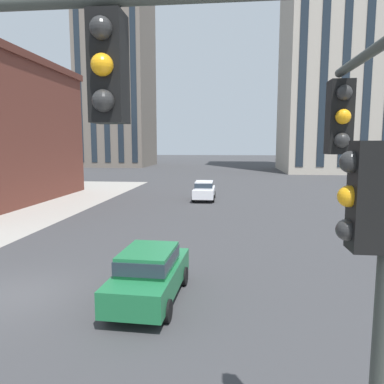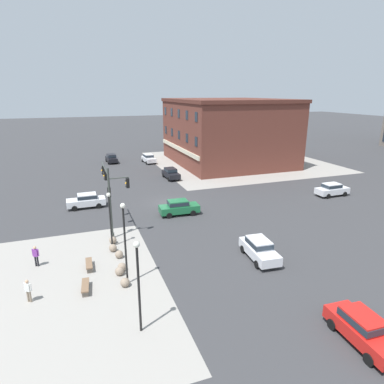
# 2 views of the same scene
# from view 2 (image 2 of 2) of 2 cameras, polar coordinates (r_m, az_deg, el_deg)

# --- Properties ---
(ground_plane) EXTENTS (320.00, 320.00, 0.00)m
(ground_plane) POSITION_cam_2_polar(r_m,az_deg,el_deg) (41.02, -4.28, -1.87)
(ground_plane) COLOR #38383A
(sidewalk_corner_slab) EXTENTS (20.00, 19.00, 0.02)m
(sidewalk_corner_slab) POSITION_cam_2_polar(r_m,az_deg,el_deg) (25.58, -27.48, -16.18)
(sidewalk_corner_slab) COLOR gray
(sidewalk_corner_slab) RESTS_ON ground
(sidewalk_far_corner) EXTENTS (32.00, 32.00, 0.02)m
(sidewalk_far_corner) POSITION_cam_2_polar(r_m,az_deg,el_deg) (66.25, 7.88, 5.26)
(sidewalk_far_corner) COLOR gray
(sidewalk_far_corner) RESTS_ON ground
(traffic_signal_main) EXTENTS (6.27, 2.09, 6.73)m
(traffic_signal_main) POSITION_cam_2_polar(r_m,az_deg,el_deg) (31.81, -13.97, 0.29)
(traffic_signal_main) COLOR #383D38
(traffic_signal_main) RESTS_ON ground
(bollard_sphere_curb_a) EXTENTS (0.66, 0.66, 0.66)m
(bollard_sphere_curb_a) POSITION_cam_2_polar(r_m,az_deg,el_deg) (30.94, -13.54, -8.11)
(bollard_sphere_curb_a) COLOR gray
(bollard_sphere_curb_a) RESTS_ON ground
(bollard_sphere_curb_b) EXTENTS (0.66, 0.66, 0.66)m
(bollard_sphere_curb_b) POSITION_cam_2_polar(r_m,az_deg,el_deg) (29.50, -13.54, -9.39)
(bollard_sphere_curb_b) COLOR gray
(bollard_sphere_curb_b) RESTS_ON ground
(bollard_sphere_curb_c) EXTENTS (0.66, 0.66, 0.66)m
(bollard_sphere_curb_c) POSITION_cam_2_polar(r_m,az_deg,el_deg) (28.31, -12.52, -10.49)
(bollard_sphere_curb_c) COLOR gray
(bollard_sphere_curb_c) RESTS_ON ground
(bollard_sphere_curb_d) EXTENTS (0.66, 0.66, 0.66)m
(bollard_sphere_curb_d) POSITION_cam_2_polar(r_m,az_deg,el_deg) (26.40, -12.05, -12.58)
(bollard_sphere_curb_d) COLOR gray
(bollard_sphere_curb_d) RESTS_ON ground
(bollard_sphere_curb_e) EXTENTS (0.66, 0.66, 0.66)m
(bollard_sphere_curb_e) POSITION_cam_2_polar(r_m,az_deg,el_deg) (25.90, -12.45, -13.24)
(bollard_sphere_curb_e) COLOR gray
(bollard_sphere_curb_e) RESTS_ON ground
(bollard_sphere_curb_f) EXTENTS (0.66, 0.66, 0.66)m
(bollard_sphere_curb_f) POSITION_cam_2_polar(r_m,az_deg,el_deg) (24.49, -11.54, -15.08)
(bollard_sphere_curb_f) COLOR gray
(bollard_sphere_curb_f) RESTS_ON ground
(bench_near_signal) EXTENTS (1.81, 0.50, 0.49)m
(bench_near_signal) POSITION_cam_2_polar(r_m,az_deg,el_deg) (27.39, -17.39, -11.89)
(bench_near_signal) COLOR brown
(bench_near_signal) RESTS_ON ground
(bench_mid_block) EXTENTS (1.83, 0.61, 0.49)m
(bench_mid_block) POSITION_cam_2_polar(r_m,az_deg,el_deg) (24.71, -17.98, -15.31)
(bench_mid_block) COLOR brown
(bench_mid_block) RESTS_ON ground
(pedestrian_near_bench) EXTENTS (0.33, 0.51, 1.72)m
(pedestrian_near_bench) POSITION_cam_2_polar(r_m,az_deg,el_deg) (28.87, -25.44, -9.79)
(pedestrian_near_bench) COLOR black
(pedestrian_near_bench) RESTS_ON ground
(pedestrian_by_lamp) EXTENTS (0.35, 0.48, 1.62)m
(pedestrian_by_lamp) POSITION_cam_2_polar(r_m,az_deg,el_deg) (24.62, -26.53, -14.86)
(pedestrian_by_lamp) COLOR gray
(pedestrian_by_lamp) RESTS_ON ground
(street_lamp_corner_near) EXTENTS (0.36, 0.36, 4.99)m
(street_lamp_corner_near) POSITION_cam_2_polar(r_m,az_deg,el_deg) (29.35, -14.04, -3.54)
(street_lamp_corner_near) COLOR black
(street_lamp_corner_near) RESTS_ON ground
(street_lamp_mid_sidewalk) EXTENTS (0.36, 0.36, 6.09)m
(street_lamp_mid_sidewalk) POSITION_cam_2_polar(r_m,az_deg,el_deg) (23.22, -11.59, -7.35)
(street_lamp_mid_sidewalk) COLOR black
(street_lamp_mid_sidewalk) RESTS_ON ground
(street_lamp_corner_far) EXTENTS (0.36, 0.36, 5.62)m
(street_lamp_corner_far) POSITION_cam_2_polar(r_m,az_deg,el_deg) (18.76, -9.29, -14.30)
(street_lamp_corner_far) COLOR black
(street_lamp_corner_far) RESTS_ON ground
(car_main_northbound_near) EXTENTS (4.53, 2.17, 1.68)m
(car_main_northbound_near) POSITION_cam_2_polar(r_m,az_deg,el_deg) (64.78, -7.53, 5.84)
(car_main_northbound_near) COLOR silver
(car_main_northbound_near) RESTS_ON ground
(car_main_northbound_far) EXTENTS (4.52, 2.14, 1.68)m
(car_main_northbound_far) POSITION_cam_2_polar(r_m,az_deg,el_deg) (27.86, 11.56, -9.53)
(car_main_northbound_far) COLOR silver
(car_main_northbound_far) RESTS_ON ground
(car_main_southbound_near) EXTENTS (4.48, 2.05, 1.68)m
(car_main_southbound_near) POSITION_cam_2_polar(r_m,az_deg,el_deg) (21.41, 27.49, -20.13)
(car_main_southbound_near) COLOR red
(car_main_southbound_near) RESTS_ON ground
(car_main_southbound_far) EXTENTS (4.49, 2.07, 1.68)m
(car_main_southbound_far) POSITION_cam_2_polar(r_m,az_deg,el_deg) (66.22, -13.78, 5.74)
(car_main_southbound_far) COLOR black
(car_main_southbound_far) RESTS_ON ground
(car_cross_eastbound) EXTENTS (2.03, 4.47, 1.68)m
(car_cross_eastbound) POSITION_cam_2_polar(r_m,az_deg,el_deg) (36.76, -2.30, -2.58)
(car_cross_eastbound) COLOR #1E6B3D
(car_cross_eastbound) RESTS_ON ground
(car_cross_westbound) EXTENTS (4.47, 2.03, 1.68)m
(car_cross_westbound) POSITION_cam_2_polar(r_m,az_deg,el_deg) (52.29, -3.68, 3.31)
(car_cross_westbound) COLOR black
(car_cross_westbound) RESTS_ON ground
(car_parked_curb) EXTENTS (1.92, 4.41, 1.68)m
(car_parked_curb) POSITION_cam_2_polar(r_m,az_deg,el_deg) (40.94, -17.81, -1.35)
(car_parked_curb) COLOR silver
(car_parked_curb) RESTS_ON ground
(car_main_mid) EXTENTS (1.94, 4.43, 1.68)m
(car_main_mid) POSITION_cam_2_polar(r_m,az_deg,el_deg) (47.21, 23.08, 0.47)
(car_main_mid) COLOR silver
(car_main_mid) RESTS_ON ground
(storefront_block_near_corner) EXTENTS (23.05, 19.68, 12.01)m
(storefront_block_near_corner) POSITION_cam_2_polar(r_m,az_deg,el_deg) (64.52, 6.06, 10.43)
(storefront_block_near_corner) COLOR brown
(storefront_block_near_corner) RESTS_ON ground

